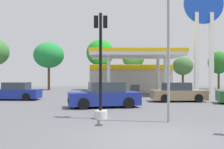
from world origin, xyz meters
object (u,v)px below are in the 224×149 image
traffic_signal_1 (101,79)px  tree_3 (133,58)px  tree_1 (49,55)px  tree_2 (100,53)px  tree_4 (183,66)px  car_2 (178,93)px  corner_streetlamp (170,19)px  car_4 (15,92)px  station_pole_sign (204,14)px  tree_5 (219,63)px  car_1 (104,96)px

traffic_signal_1 → tree_3: size_ratio=0.78×
tree_1 → tree_2: 7.55m
tree_1 → tree_4: (20.07, 0.87, -1.54)m
car_2 → tree_3: 18.93m
traffic_signal_1 → tree_2: (-0.36, 25.57, 3.52)m
car_2 → corner_streetlamp: (-3.03, -9.27, 3.78)m
car_4 → corner_streetlamp: 15.56m
car_2 → traffic_signal_1: bearing=-126.9°
tree_2 → corner_streetlamp: (3.34, -26.82, -0.95)m
car_2 → corner_streetlamp: 10.46m
tree_1 → corner_streetlamp: 29.26m
station_pole_sign → tree_2: 15.14m
station_pole_sign → tree_3: size_ratio=2.18×
tree_3 → corner_streetlamp: corner_streetlamp is taller
car_4 → tree_3: bearing=54.5°
station_pole_sign → tree_5: (6.39, 10.40, -4.98)m
car_1 → corner_streetlamp: 7.36m
tree_5 → tree_1: bearing=-176.6°
car_1 → traffic_signal_1: 4.59m
tree_4 → corner_streetlamp: corner_streetlamp is taller
tree_5 → car_2: bearing=-121.7°
traffic_signal_1 → corner_streetlamp: (2.98, -1.25, 2.57)m
tree_3 → corner_streetlamp: bearing=-93.3°
car_1 → tree_3: tree_3 is taller
station_pole_sign → corner_streetlamp: size_ratio=1.87×
car_2 → tree_2: tree_2 is taller
car_4 → tree_5: size_ratio=0.73×
car_1 → corner_streetlamp: corner_streetlamp is taller
tree_2 → tree_5: tree_2 is taller
tree_5 → corner_streetlamp: corner_streetlamp is taller
car_4 → tree_4: 26.01m
car_1 → car_4: bearing=144.4°
tree_2 → traffic_signal_1: bearing=-89.2°
station_pole_sign → traffic_signal_1: (-11.60, -17.02, -7.18)m
car_4 → tree_3: tree_3 is taller
station_pole_sign → tree_5: 13.19m
traffic_signal_1 → tree_2: tree_2 is taller
station_pole_sign → tree_4: bearing=86.6°
traffic_signal_1 → tree_1: bearing=106.9°
car_2 → tree_3: (-1.45, 18.43, 4.08)m
car_4 → corner_streetlamp: (10.29, -11.05, 3.79)m
traffic_signal_1 → tree_1: 27.27m
tree_1 → tree_2: size_ratio=0.95×
car_4 → tree_2: tree_2 is taller
station_pole_sign → car_2: bearing=-121.8°
tree_2 → tree_4: bearing=5.6°
car_4 → tree_4: bearing=41.1°
tree_2 → station_pole_sign: bearing=-35.5°
car_4 → tree_5: 31.02m
car_4 → tree_1: size_ratio=0.61×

